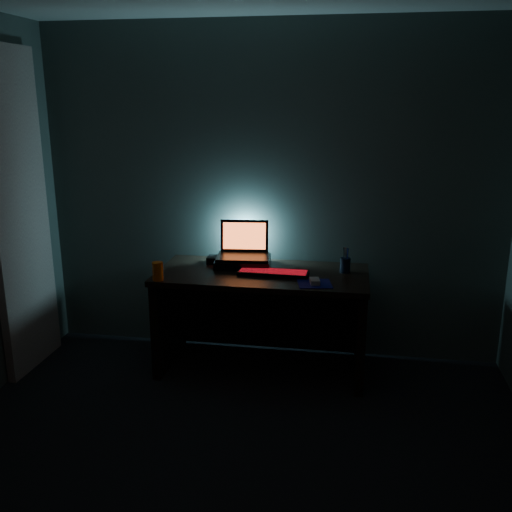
{
  "coord_description": "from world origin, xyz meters",
  "views": [
    {
      "loc": [
        0.61,
        -2.21,
        1.95
      ],
      "look_at": [
        -0.04,
        1.57,
        0.88
      ],
      "focal_mm": 40.0,
      "sensor_mm": 36.0,
      "label": 1
    }
  ],
  "objects": [
    {
      "name": "desk",
      "position": [
        0.0,
        1.67,
        0.49
      ],
      "size": [
        1.5,
        0.7,
        0.75
      ],
      "color": "black",
      "rests_on": "ground"
    },
    {
      "name": "mousepad",
      "position": [
        0.39,
        1.42,
        0.75
      ],
      "size": [
        0.25,
        0.24,
        0.0
      ],
      "primitive_type": "cube",
      "rotation": [
        0.0,
        0.0,
        0.19
      ],
      "color": "#0C0D54",
      "rests_on": "desk"
    },
    {
      "name": "curtain",
      "position": [
        -1.71,
        1.42,
        1.15
      ],
      "size": [
        0.06,
        0.65,
        2.3
      ],
      "primitive_type": "cube",
      "color": "beige",
      "rests_on": "ground"
    },
    {
      "name": "keyboard",
      "position": [
        0.09,
        1.57,
        0.76
      ],
      "size": [
        0.5,
        0.17,
        0.03
      ],
      "rotation": [
        0.0,
        0.0,
        -0.03
      ],
      "color": "black",
      "rests_on": "desk"
    },
    {
      "name": "mouse",
      "position": [
        0.39,
        1.42,
        0.77
      ],
      "size": [
        0.08,
        0.11,
        0.03
      ],
      "primitive_type": "cube",
      "rotation": [
        0.0,
        0.0,
        0.19
      ],
      "color": "gray",
      "rests_on": "mousepad"
    },
    {
      "name": "pen_cup",
      "position": [
        0.58,
        1.72,
        0.8
      ],
      "size": [
        0.09,
        0.09,
        0.11
      ],
      "primitive_type": "cylinder",
      "rotation": [
        0.0,
        0.0,
        -0.17
      ],
      "color": "black",
      "rests_on": "desk"
    },
    {
      "name": "laptop",
      "position": [
        -0.17,
        1.81,
        0.87
      ],
      "size": [
        0.4,
        0.32,
        0.26
      ],
      "rotation": [
        0.0,
        0.0,
        0.1
      ],
      "color": "black",
      "rests_on": "riser"
    },
    {
      "name": "riser",
      "position": [
        -0.16,
        1.76,
        0.78
      ],
      "size": [
        0.43,
        0.34,
        0.06
      ],
      "primitive_type": "cube",
      "rotation": [
        0.0,
        0.0,
        0.1
      ],
      "color": "black",
      "rests_on": "desk"
    },
    {
      "name": "room",
      "position": [
        0.0,
        0.0,
        1.25
      ],
      "size": [
        3.5,
        4.0,
        2.5
      ],
      "color": "black",
      "rests_on": "ground"
    },
    {
      "name": "router",
      "position": [
        -0.37,
        1.8,
        0.78
      ],
      "size": [
        0.16,
        0.13,
        0.05
      ],
      "rotation": [
        0.0,
        0.0,
        0.04
      ],
      "color": "black",
      "rests_on": "desk"
    },
    {
      "name": "juice_glass",
      "position": [
        -0.67,
        1.32,
        0.81
      ],
      "size": [
        0.08,
        0.08,
        0.13
      ],
      "primitive_type": "cylinder",
      "rotation": [
        0.0,
        0.0,
        0.03
      ],
      "color": "#EA5E0C",
      "rests_on": "desk"
    }
  ]
}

